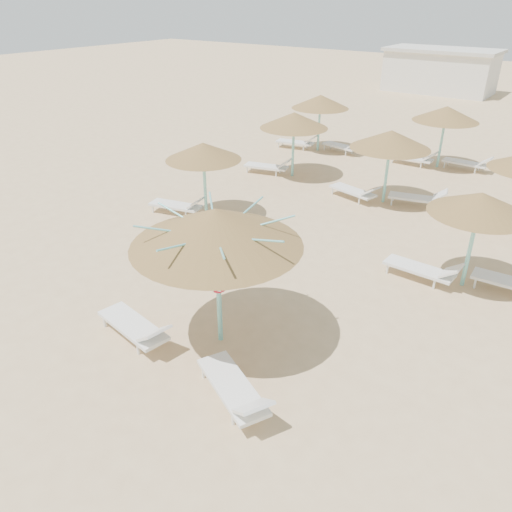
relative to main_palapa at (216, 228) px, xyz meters
The scene contains 6 objects.
ground 2.86m from the main_palapa, behind, with size 120.00×120.00×0.00m, color tan.
main_palapa is the anchor object (origin of this frame).
lounger_main_a 3.10m from the main_palapa, 143.01° to the right, with size 2.24×0.99×0.78m.
lounger_main_b 3.22m from the main_palapa, 42.49° to the right, with size 2.22×1.53×0.78m.
palapa_field 11.39m from the main_palapa, 93.37° to the left, with size 14.55×13.23×2.72m.
service_hut 35.63m from the main_palapa, 100.47° to the left, with size 8.40×4.40×3.25m.
Camera 1 is at (6.54, -7.02, 7.06)m, focal length 35.00 mm.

